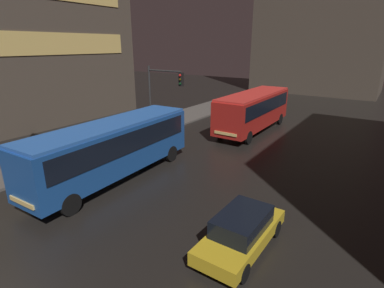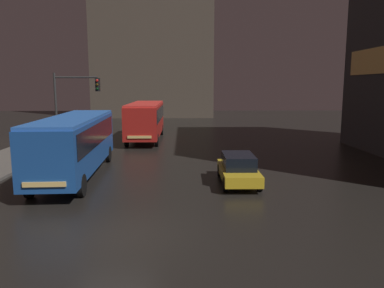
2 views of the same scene
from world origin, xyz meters
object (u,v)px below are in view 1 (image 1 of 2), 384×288
Objects in this scene: bus_near at (113,145)px; car_taxi at (242,230)px; pedestrian_far at (31,153)px; traffic_light_main at (161,92)px; bus_far at (254,108)px.

bus_near is 2.43× the size of car_taxi.
bus_near is at bearing -138.17° from pedestrian_far.
car_taxi is 13.49m from traffic_light_main.
pedestrian_far is 0.30× the size of traffic_light_main.
traffic_light_main reaches higher than bus_far.
bus_near is 1.05× the size of bus_far.
bus_near is 5.22m from pedestrian_far.
bus_near reaches higher than car_taxi.
traffic_light_main is at bearing -37.39° from car_taxi.
bus_far is 16.13m from car_taxi.
bus_far is at bearing -96.65° from pedestrian_far.
bus_far is 8.31m from traffic_light_main.
bus_near is 7.02m from traffic_light_main.
bus_far is at bearing -67.50° from car_taxi.
car_taxi is (6.00, -14.92, -1.27)m from bus_far.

